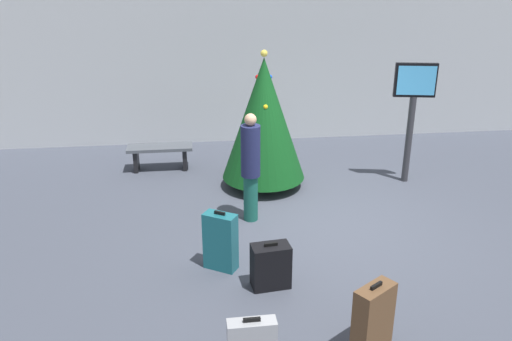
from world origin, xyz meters
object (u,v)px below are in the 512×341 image
holiday_tree (264,119)px  suitcase_2 (221,241)px  flight_info_kiosk (413,103)px  traveller_0 (251,165)px  suitcase_1 (271,266)px  suitcase_3 (373,319)px  waiting_bench (160,152)px

holiday_tree → suitcase_2: holiday_tree is taller
flight_info_kiosk → suitcase_2: flight_info_kiosk is taller
traveller_0 → suitcase_2: traveller_0 is taller
suitcase_1 → suitcase_2: 0.77m
flight_info_kiosk → suitcase_3: (-2.12, -4.36, -1.09)m
holiday_tree → waiting_bench: size_ratio=1.95×
holiday_tree → waiting_bench: 2.33m
flight_info_kiosk → holiday_tree: bearing=178.2°
traveller_0 → suitcase_2: (-0.55, -1.36, -0.52)m
waiting_bench → suitcase_1: size_ratio=2.06×
flight_info_kiosk → suitcase_3: 4.97m
traveller_0 → suitcase_3: bearing=-74.1°
suitcase_2 → suitcase_3: (1.44, -1.78, -0.01)m
holiday_tree → suitcase_3: 4.56m
suitcase_3 → flight_info_kiosk: bearing=64.1°
flight_info_kiosk → suitcase_1: (-2.97, -3.08, -1.19)m
holiday_tree → suitcase_3: holiday_tree is taller
holiday_tree → traveller_0: size_ratio=1.42×
waiting_bench → suitcase_1: suitcase_1 is taller
holiday_tree → suitcase_2: (-0.93, -2.67, -0.86)m
waiting_bench → traveller_0: 2.86m
holiday_tree → traveller_0: 1.41m
flight_info_kiosk → suitcase_2: (-3.56, -2.59, -1.08)m
flight_info_kiosk → waiting_bench: bearing=165.8°
suitcase_3 → waiting_bench: bearing=113.5°
suitcase_1 → suitcase_3: 1.54m
flight_info_kiosk → suitcase_2: size_ratio=2.65×
suitcase_1 → flight_info_kiosk: bearing=46.0°
flight_info_kiosk → traveller_0: (-3.01, -1.23, -0.56)m
traveller_0 → suitcase_1: (0.04, -1.85, -0.63)m
flight_info_kiosk → suitcase_1: bearing=-134.0°
waiting_bench → suitcase_3: bearing=-66.5°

